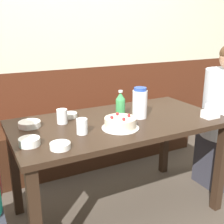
# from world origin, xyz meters

# --- Properties ---
(ground_plane) EXTENTS (12.00, 12.00, 0.00)m
(ground_plane) POSITION_xyz_m (0.00, 0.00, 0.00)
(ground_plane) COLOR #4C4238
(back_wall) EXTENTS (4.80, 0.04, 2.50)m
(back_wall) POSITION_xyz_m (0.00, 1.05, 1.25)
(back_wall) COLOR #4C2314
(back_wall) RESTS_ON ground_plane
(bench_seat) EXTENTS (2.52, 0.38, 0.47)m
(bench_seat) POSITION_xyz_m (0.00, 0.83, 0.23)
(bench_seat) COLOR #381E11
(bench_seat) RESTS_ON ground_plane
(dining_table) EXTENTS (1.44, 0.75, 0.72)m
(dining_table) POSITION_xyz_m (0.00, 0.00, 0.63)
(dining_table) COLOR black
(dining_table) RESTS_ON ground_plane
(birthday_cake) EXTENTS (0.24, 0.24, 0.09)m
(birthday_cake) POSITION_xyz_m (-0.07, -0.14, 0.75)
(birthday_cake) COLOR white
(birthday_cake) RESTS_ON dining_table
(water_pitcher) EXTENTS (0.10, 0.10, 0.22)m
(water_pitcher) POSITION_xyz_m (0.16, -0.01, 0.83)
(water_pitcher) COLOR white
(water_pitcher) RESTS_ON dining_table
(soju_bottle) EXTENTS (0.07, 0.07, 0.20)m
(soju_bottle) POSITION_xyz_m (0.04, 0.05, 0.81)
(soju_bottle) COLOR #388E4C
(soju_bottle) RESTS_ON dining_table
(napkin_holder) EXTENTS (0.11, 0.08, 0.11)m
(napkin_holder) POSITION_xyz_m (0.60, -0.25, 0.76)
(napkin_holder) COLOR white
(napkin_holder) RESTS_ON dining_table
(bowl_soup_white) EXTENTS (0.12, 0.12, 0.04)m
(bowl_soup_white) POSITION_xyz_m (-0.63, -0.14, 0.74)
(bowl_soup_white) COLOR white
(bowl_soup_white) RESTS_ON dining_table
(bowl_rice_small) EXTENTS (0.14, 0.14, 0.04)m
(bowl_rice_small) POSITION_xyz_m (-0.57, 0.15, 0.74)
(bowl_rice_small) COLOR white
(bowl_rice_small) RESTS_ON dining_table
(bowl_side_dish) EXTENTS (0.11, 0.11, 0.03)m
(bowl_side_dish) POSITION_xyz_m (-0.50, -0.26, 0.74)
(bowl_side_dish) COLOR white
(bowl_side_dish) RESTS_ON dining_table
(bowl_sauce_shallow) EXTENTS (0.11, 0.11, 0.03)m
(bowl_sauce_shallow) POSITION_xyz_m (-0.27, 0.22, 0.74)
(bowl_sauce_shallow) COLOR white
(bowl_sauce_shallow) RESTS_ON dining_table
(glass_water_tall) EXTENTS (0.07, 0.07, 0.09)m
(glass_water_tall) POSITION_xyz_m (-0.31, -0.11, 0.77)
(glass_water_tall) COLOR silver
(glass_water_tall) RESTS_ON dining_table
(glass_tumbler_short) EXTENTS (0.07, 0.07, 0.10)m
(glass_tumbler_short) POSITION_xyz_m (-0.36, 0.12, 0.77)
(glass_tumbler_short) COLOR silver
(glass_tumbler_short) RESTS_ON dining_table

